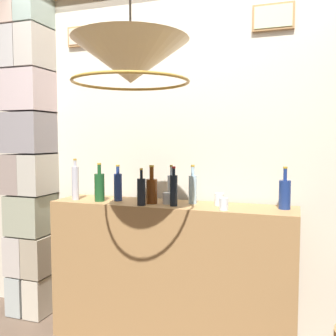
# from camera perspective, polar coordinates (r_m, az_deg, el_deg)

# --- Properties ---
(panelled_rear_partition) EXTENTS (3.60, 0.15, 2.70)m
(panelled_rear_partition) POSITION_cam_1_polar(r_m,az_deg,el_deg) (2.83, 2.06, 4.21)
(panelled_rear_partition) COLOR beige
(panelled_rear_partition) RESTS_ON ground
(stone_pillar) EXTENTS (0.35, 0.36, 2.64)m
(stone_pillar) POSITION_cam_1_polar(r_m,az_deg,el_deg) (3.28, -19.86, 2.46)
(stone_pillar) COLOR #A4ADA9
(stone_pillar) RESTS_ON ground
(bar_shelf_unit) EXTENTS (1.70, 0.37, 1.00)m
(bar_shelf_unit) POSITION_cam_1_polar(r_m,az_deg,el_deg) (2.75, 0.35, -15.67)
(bar_shelf_unit) COLOR #9E7547
(bar_shelf_unit) RESTS_ON ground
(liquor_bottle_brandy) EXTENTS (0.07, 0.07, 0.27)m
(liquor_bottle_brandy) POSITION_cam_1_polar(r_m,az_deg,el_deg) (2.51, 17.18, -3.72)
(liquor_bottle_brandy) COLOR navy
(liquor_bottle_brandy) RESTS_ON bar_shelf_unit
(liquor_bottle_bourbon) EXTENTS (0.05, 0.05, 0.21)m
(liquor_bottle_bourbon) POSITION_cam_1_polar(r_m,az_deg,el_deg) (2.76, -4.00, -3.28)
(liquor_bottle_bourbon) COLOR brown
(liquor_bottle_bourbon) RESTS_ON bar_shelf_unit
(liquor_bottle_whiskey) EXTENTS (0.06, 0.06, 0.26)m
(liquor_bottle_whiskey) POSITION_cam_1_polar(r_m,az_deg,el_deg) (2.75, -7.56, -2.74)
(liquor_bottle_whiskey) COLOR navy
(liquor_bottle_whiskey) RESTS_ON bar_shelf_unit
(liquor_bottle_rye) EXTENTS (0.05, 0.05, 0.30)m
(liquor_bottle_rye) POSITION_cam_1_polar(r_m,az_deg,el_deg) (2.85, -13.79, -2.11)
(liquor_bottle_rye) COLOR #B7B7C5
(liquor_bottle_rye) RESTS_ON bar_shelf_unit
(liquor_bottle_vermouth) EXTENTS (0.07, 0.07, 0.27)m
(liquor_bottle_vermouth) POSITION_cam_1_polar(r_m,az_deg,el_deg) (2.75, -10.29, -2.76)
(liquor_bottle_vermouth) COLOR #1B4D24
(liquor_bottle_vermouth) RESTS_ON bar_shelf_unit
(liquor_bottle_vodka) EXTENTS (0.06, 0.06, 0.27)m
(liquor_bottle_vodka) POSITION_cam_1_polar(r_m,az_deg,el_deg) (2.60, 3.75, -3.10)
(liquor_bottle_vodka) COLOR #A2C7DB
(liquor_bottle_vodka) RESTS_ON bar_shelf_unit
(liquor_bottle_tequila) EXTENTS (0.05, 0.05, 0.26)m
(liquor_bottle_tequila) POSITION_cam_1_polar(r_m,az_deg,el_deg) (2.72, 0.50, -2.92)
(liquor_bottle_tequila) COLOR #ABC0D4
(liquor_bottle_tequila) RESTS_ON bar_shelf_unit
(liquor_bottle_sherry) EXTENTS (0.08, 0.08, 0.27)m
(liquor_bottle_sherry) POSITION_cam_1_polar(r_m,az_deg,el_deg) (2.62, -2.48, -3.29)
(liquor_bottle_sherry) COLOR brown
(liquor_bottle_sherry) RESTS_ON bar_shelf_unit
(liquor_bottle_gin) EXTENTS (0.06, 0.06, 0.25)m
(liquor_bottle_gin) POSITION_cam_1_polar(r_m,az_deg,el_deg) (2.54, -4.04, -3.52)
(liquor_bottle_gin) COLOR black
(liquor_bottle_gin) RESTS_ON bar_shelf_unit
(liquor_bottle_port) EXTENTS (0.05, 0.05, 0.26)m
(liquor_bottle_port) POSITION_cam_1_polar(r_m,az_deg,el_deg) (2.51, 0.87, -3.28)
(liquor_bottle_port) COLOR black
(liquor_bottle_port) RESTS_ON bar_shelf_unit
(glass_tumbler_rocks) EXTENTS (0.07, 0.07, 0.08)m
(glass_tumbler_rocks) POSITION_cam_1_polar(r_m,az_deg,el_deg) (2.60, -0.07, -4.57)
(glass_tumbler_rocks) COLOR silver
(glass_tumbler_rocks) RESTS_ON bar_shelf_unit
(glass_tumbler_highball) EXTENTS (0.06, 0.06, 0.08)m
(glass_tumbler_highball) POSITION_cam_1_polar(r_m,az_deg,el_deg) (2.40, 8.41, -5.38)
(glass_tumbler_highball) COLOR silver
(glass_tumbler_highball) RESTS_ON bar_shelf_unit
(glass_tumbler_shot) EXTENTS (0.06, 0.06, 0.08)m
(glass_tumbler_shot) POSITION_cam_1_polar(r_m,az_deg,el_deg) (2.56, 7.74, -4.72)
(glass_tumbler_shot) COLOR silver
(glass_tumbler_shot) RESTS_ON bar_shelf_unit
(pendant_lamp) EXTENTS (0.61, 0.61, 0.65)m
(pendant_lamp) POSITION_cam_1_polar(r_m,az_deg,el_deg) (2.02, -5.55, 15.52)
(pendant_lamp) COLOR beige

